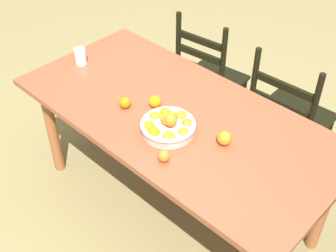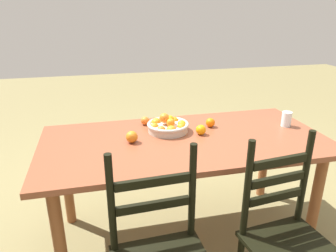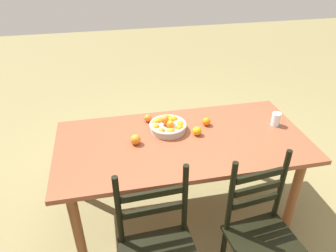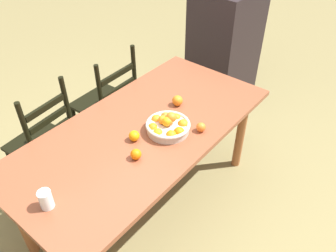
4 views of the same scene
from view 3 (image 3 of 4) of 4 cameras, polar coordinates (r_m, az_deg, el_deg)
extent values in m
plane|color=olive|center=(2.87, 2.26, -15.11)|extent=(12.00, 12.00, 0.00)
cube|color=brown|center=(2.38, 2.64, -2.84)|extent=(1.87, 0.91, 0.03)
cylinder|color=brown|center=(3.11, 15.64, -3.30)|extent=(0.07, 0.07, 0.72)
cylinder|color=brown|center=(2.83, -15.59, -7.21)|extent=(0.07, 0.07, 0.72)
cylinder|color=brown|center=(2.68, 21.77, -11.28)|extent=(0.07, 0.07, 0.72)
cylinder|color=brown|center=(2.35, -16.02, -17.35)|extent=(0.07, 0.07, 0.72)
cube|color=black|center=(2.18, 17.14, -19.64)|extent=(0.46, 0.46, 0.03)
cylinder|color=black|center=(2.38, 9.88, -21.31)|extent=(0.04, 0.04, 0.42)
cylinder|color=black|center=(2.52, 17.56, -18.62)|extent=(0.04, 0.04, 0.42)
cylinder|color=black|center=(2.00, 11.23, -12.54)|extent=(0.04, 0.04, 0.54)
cylinder|color=black|center=(2.16, 19.73, -9.96)|extent=(0.04, 0.04, 0.54)
cube|color=black|center=(2.13, 15.34, -12.90)|extent=(0.32, 0.06, 0.04)
cube|color=black|center=(2.06, 15.75, -10.82)|extent=(0.32, 0.06, 0.04)
cube|color=black|center=(1.99, 16.19, -8.60)|extent=(0.32, 0.06, 0.04)
cylinder|color=black|center=(2.33, 2.69, -21.73)|extent=(0.04, 0.04, 0.44)
cylinder|color=black|center=(1.90, -8.90, -14.94)|extent=(0.04, 0.04, 0.51)
cylinder|color=black|center=(1.95, 3.06, -12.98)|extent=(0.04, 0.04, 0.51)
cube|color=black|center=(1.95, -2.78, -14.95)|extent=(0.36, 0.04, 0.04)
cube|color=black|center=(1.86, -2.89, -12.18)|extent=(0.36, 0.04, 0.04)
cylinder|color=#BFB5A8|center=(2.46, 0.00, -0.27)|extent=(0.27, 0.27, 0.05)
torus|color=#BFB5A8|center=(2.45, 0.00, 0.25)|extent=(0.29, 0.29, 0.02)
sphere|color=orange|center=(2.43, -2.21, -0.33)|extent=(0.06, 0.06, 0.06)
sphere|color=orange|center=(2.38, -1.13, -1.07)|extent=(0.06, 0.06, 0.06)
sphere|color=orange|center=(2.37, 0.49, -1.17)|extent=(0.07, 0.07, 0.07)
sphere|color=orange|center=(2.41, 2.07, -0.53)|extent=(0.07, 0.07, 0.07)
sphere|color=orange|center=(2.47, 2.24, 0.25)|extent=(0.06, 0.06, 0.06)
sphere|color=orange|center=(2.53, 1.04, 1.09)|extent=(0.07, 0.07, 0.07)
sphere|color=orange|center=(2.53, -0.25, 1.23)|extent=(0.07, 0.07, 0.07)
sphere|color=orange|center=(2.50, -1.90, 0.70)|extent=(0.07, 0.07, 0.07)
sphere|color=orange|center=(2.42, -0.59, 1.18)|extent=(0.07, 0.07, 0.07)
sphere|color=orange|center=(2.40, 0.40, 0.32)|extent=(0.06, 0.06, 0.06)
sphere|color=orange|center=(2.44, 0.09, 0.95)|extent=(0.06, 0.06, 0.06)
sphere|color=orange|center=(2.43, 0.29, 0.93)|extent=(0.06, 0.06, 0.06)
sphere|color=orange|center=(2.31, -5.86, -2.44)|extent=(0.08, 0.08, 0.08)
sphere|color=orange|center=(2.54, 6.95, 0.81)|extent=(0.07, 0.07, 0.07)
sphere|color=orange|center=(2.41, 5.27, -0.91)|extent=(0.07, 0.07, 0.07)
sphere|color=orange|center=(2.58, -3.65, 1.43)|extent=(0.06, 0.06, 0.06)
cylinder|color=silver|center=(2.66, 18.88, 1.18)|extent=(0.07, 0.07, 0.11)
camera|label=1|loc=(3.41, -30.22, 31.68)|focal=47.81mm
camera|label=2|loc=(0.52, -9.94, -52.90)|focal=33.69mm
camera|label=4|loc=(3.57, 20.69, 31.49)|focal=36.29mm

